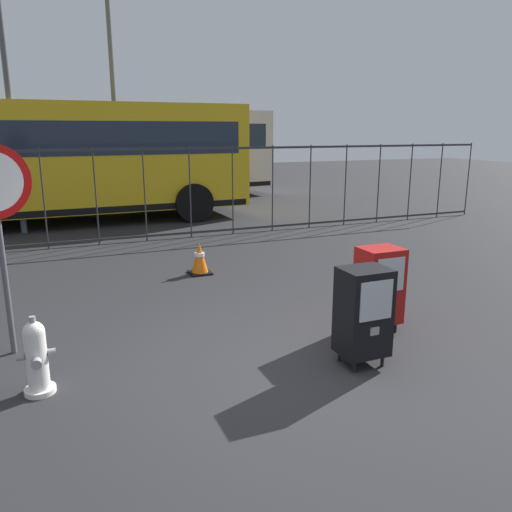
% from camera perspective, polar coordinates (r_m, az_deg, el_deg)
% --- Properties ---
extents(ground_plane, '(60.00, 60.00, 0.00)m').
position_cam_1_polar(ground_plane, '(5.14, 2.07, -13.16)').
color(ground_plane, '#262628').
extents(fire_hydrant, '(0.33, 0.31, 0.75)m').
position_cam_1_polar(fire_hydrant, '(5.06, -23.54, -10.48)').
color(fire_hydrant, silver).
rests_on(fire_hydrant, ground_plane).
extents(newspaper_box_primary, '(0.48, 0.42, 1.02)m').
position_cam_1_polar(newspaper_box_primary, '(5.24, 12.03, -6.15)').
color(newspaper_box_primary, black).
rests_on(newspaper_box_primary, ground_plane).
extents(newspaper_box_secondary, '(0.48, 0.42, 1.02)m').
position_cam_1_polar(newspaper_box_secondary, '(6.14, 13.74, -3.21)').
color(newspaper_box_secondary, black).
rests_on(newspaper_box_secondary, ground_plane).
extents(traffic_cone, '(0.36, 0.36, 0.53)m').
position_cam_1_polar(traffic_cone, '(8.48, -6.39, -0.29)').
color(traffic_cone, black).
rests_on(traffic_cone, ground_plane).
extents(fence_barrier, '(18.03, 0.04, 2.00)m').
position_cam_1_polar(fence_barrier, '(11.11, -12.47, 6.86)').
color(fence_barrier, '#2D2D33').
rests_on(fence_barrier, ground_plane).
extents(bus_near, '(10.56, 2.98, 3.00)m').
position_cam_1_polar(bus_near, '(13.88, -23.67, 10.28)').
color(bus_near, gold).
rests_on(bus_near, ground_plane).
extents(bus_far, '(10.74, 3.85, 3.00)m').
position_cam_1_polar(bus_far, '(17.66, -15.25, 11.53)').
color(bus_far, beige).
rests_on(bus_far, ground_plane).
extents(street_light_near_left, '(0.32, 0.32, 6.82)m').
position_cam_1_polar(street_light_near_left, '(16.05, -15.95, 19.37)').
color(street_light_near_left, '#4C4F54').
rests_on(street_light_near_left, ground_plane).
extents(street_light_near_right, '(0.32, 0.32, 6.38)m').
position_cam_1_polar(street_light_near_right, '(12.90, -26.47, 18.87)').
color(street_light_near_right, '#4C4F54').
rests_on(street_light_near_right, ground_plane).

